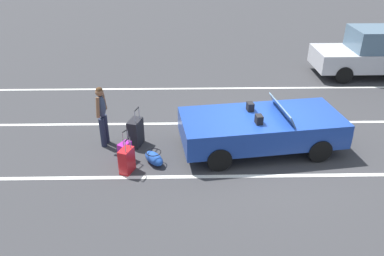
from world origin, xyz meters
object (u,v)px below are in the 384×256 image
convertible_car (268,128)px  suitcase_medium_bright (127,160)px  parked_sedan_near (375,53)px  duffel_bag (154,158)px  suitcase_small_carryon (125,152)px  suitcase_large_black (136,133)px  traveler_person (102,113)px

convertible_car → suitcase_medium_bright: 3.71m
convertible_car → parked_sedan_near: bearing=38.6°
parked_sedan_near → suitcase_medium_bright: bearing=36.2°
convertible_car → parked_sedan_near: (5.13, 5.38, 0.30)m
duffel_bag → suitcase_small_carryon: bearing=167.2°
suitcase_large_black → suitcase_small_carryon: suitcase_large_black is taller
suitcase_large_black → duffel_bag: 1.09m
convertible_car → suitcase_medium_bright: (-3.55, -1.06, -0.28)m
suitcase_large_black → traveler_person: size_ratio=0.66×
convertible_car → suitcase_small_carryon: (-3.66, -0.57, -0.33)m
suitcase_small_carryon → duffel_bag: suitcase_small_carryon is taller
convertible_car → duffel_bag: size_ratio=6.29×
parked_sedan_near → duffel_bag: bearing=36.8°
suitcase_medium_bright → duffel_bag: 0.71m
suitcase_medium_bright → suitcase_small_carryon: (-0.11, 0.49, -0.06)m
convertible_car → suitcase_medium_bright: size_ratio=4.71×
suitcase_small_carryon → parked_sedan_near: size_ratio=0.19×
traveler_person → parked_sedan_near: parked_sedan_near is taller
traveler_person → suitcase_large_black: bearing=7.6°
convertible_car → suitcase_small_carryon: 3.72m
parked_sedan_near → traveler_person: bearing=28.2°
suitcase_small_carryon → parked_sedan_near: parked_sedan_near is taller
parked_sedan_near → convertible_car: bearing=46.0°
suitcase_large_black → suitcase_medium_bright: bearing=104.0°
suitcase_large_black → suitcase_small_carryon: (-0.18, -0.76, -0.12)m
traveler_person → parked_sedan_near: bearing=39.1°
suitcase_medium_bright → parked_sedan_near: (8.68, 6.44, 0.58)m
traveler_person → parked_sedan_near: size_ratio=0.37×
convertible_car → duffel_bag: (-2.94, -0.73, -0.43)m
duffel_bag → traveler_person: traveler_person is taller
suitcase_large_black → suitcase_medium_bright: 1.26m
suitcase_small_carryon → duffel_bag: bearing=-161.2°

